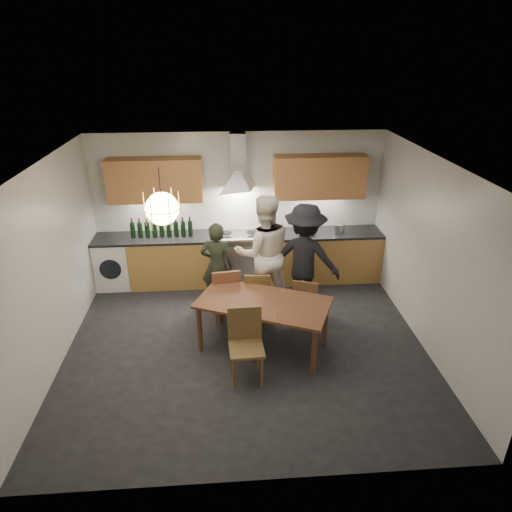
{
  "coord_description": "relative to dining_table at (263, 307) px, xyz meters",
  "views": [
    {
      "loc": [
        -0.26,
        -5.37,
        3.89
      ],
      "look_at": [
        0.17,
        0.4,
        1.2
      ],
      "focal_mm": 32.0,
      "sensor_mm": 36.0,
      "label": 1
    }
  ],
  "objects": [
    {
      "name": "chair_front",
      "position": [
        -0.27,
        -0.57,
        -0.11
      ],
      "size": [
        0.45,
        0.45,
        0.95
      ],
      "rotation": [
        0.0,
        0.0,
        0.05
      ],
      "color": "brown",
      "rests_on": "ground"
    },
    {
      "name": "chair_back_left",
      "position": [
        -0.5,
        0.68,
        -0.13
      ],
      "size": [
        0.46,
        0.46,
        0.92
      ],
      "rotation": [
        0.0,
        0.0,
        3.27
      ],
      "color": "brown",
      "rests_on": "ground"
    },
    {
      "name": "wine_bottles",
      "position": [
        -1.56,
        2.02,
        0.42
      ],
      "size": [
        1.05,
        0.08,
        0.34
      ],
      "color": "black",
      "rests_on": "counter_run"
    },
    {
      "name": "person_right",
      "position": [
        0.73,
        1.05,
        0.22
      ],
      "size": [
        1.28,
        0.98,
        1.75
      ],
      "primitive_type": "imported",
      "rotation": [
        0.0,
        0.0,
        2.82
      ],
      "color": "black",
      "rests_on": "ground"
    },
    {
      "name": "chair_back_right",
      "position": [
        0.66,
        0.47,
        -0.19
      ],
      "size": [
        0.46,
        0.46,
        0.81
      ],
      "rotation": [
        0.0,
        0.0,
        2.81
      ],
      "color": "brown",
      "rests_on": "ground"
    },
    {
      "name": "room_shell",
      "position": [
        -0.23,
        0.07,
        1.05
      ],
      "size": [
        5.02,
        4.52,
        2.61
      ],
      "color": "white",
      "rests_on": "ground"
    },
    {
      "name": "chair_back_mid",
      "position": [
        -0.03,
        0.64,
        -0.17
      ],
      "size": [
        0.41,
        0.41,
        0.85
      ],
      "rotation": [
        0.0,
        0.0,
        3.07
      ],
      "color": "brown",
      "rests_on": "ground"
    },
    {
      "name": "ground",
      "position": [
        -0.23,
        0.07,
        -0.66
      ],
      "size": [
        5.0,
        5.0,
        0.0
      ],
      "primitive_type": "plane",
      "color": "black",
      "rests_on": "ground"
    },
    {
      "name": "person_mid",
      "position": [
        0.1,
        1.13,
        0.29
      ],
      "size": [
        0.98,
        0.8,
        1.88
      ],
      "primitive_type": "imported",
      "rotation": [
        0.0,
        0.0,
        3.24
      ],
      "color": "silver",
      "rests_on": "ground"
    },
    {
      "name": "mixing_bowl",
      "position": [
        0.95,
        2.01,
        0.29
      ],
      "size": [
        0.39,
        0.39,
        0.08
      ],
      "primitive_type": "imported",
      "rotation": [
        0.0,
        0.0,
        -0.14
      ],
      "color": "#ABABAE",
      "rests_on": "counter_run"
    },
    {
      "name": "pendant_lamp",
      "position": [
        -1.23,
        -0.03,
        1.45
      ],
      "size": [
        0.43,
        0.43,
        0.7
      ],
      "color": "black",
      "rests_on": "ground"
    },
    {
      "name": "wall_fixtures",
      "position": [
        -0.23,
        2.14,
        1.22
      ],
      "size": [
        4.3,
        0.54,
        1.1
      ],
      "color": "tan",
      "rests_on": "ground"
    },
    {
      "name": "person_left",
      "position": [
        -0.63,
        1.18,
        0.06
      ],
      "size": [
        0.59,
        0.45,
        1.44
      ],
      "primitive_type": "imported",
      "rotation": [
        0.0,
        0.0,
        2.93
      ],
      "color": "black",
      "rests_on": "ground"
    },
    {
      "name": "range_stove",
      "position": [
        -0.23,
        2.02,
        -0.21
      ],
      "size": [
        0.9,
        0.6,
        0.92
      ],
      "color": "silver",
      "rests_on": "ground"
    },
    {
      "name": "stock_pot",
      "position": [
        1.49,
        1.98,
        0.32
      ],
      "size": [
        0.27,
        0.27,
        0.16
      ],
      "primitive_type": "cylinder",
      "rotation": [
        0.0,
        0.0,
        -0.21
      ],
      "color": "#A8A8AB",
      "rests_on": "counter_run"
    },
    {
      "name": "dining_table",
      "position": [
        0.0,
        0.0,
        0.0
      ],
      "size": [
        1.96,
        1.51,
        0.74
      ],
      "rotation": [
        0.0,
        0.0,
        -0.41
      ],
      "color": "brown",
      "rests_on": "ground"
    },
    {
      "name": "counter_run",
      "position": [
        -0.21,
        2.02,
        -0.2
      ],
      "size": [
        5.0,
        0.62,
        0.9
      ],
      "color": "tan",
      "rests_on": "ground"
    }
  ]
}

